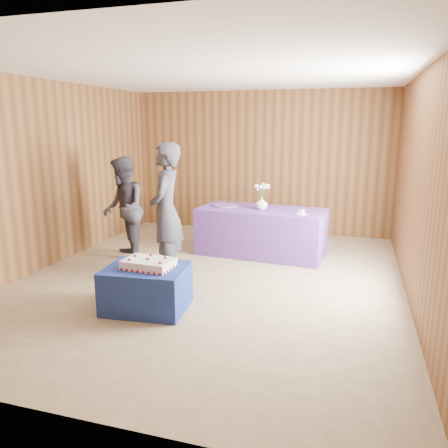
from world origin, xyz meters
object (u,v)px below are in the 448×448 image
at_px(serving_table, 261,232).
at_px(guest_left, 166,211).
at_px(cake_table, 147,288).
at_px(sheet_cake, 149,264).
at_px(guest_right, 124,209).
at_px(vase, 262,203).

distance_m(serving_table, guest_left, 1.82).
bearing_deg(serving_table, guest_left, -121.70).
xyz_separation_m(cake_table, sheet_cake, (0.04, -0.01, 0.30)).
xyz_separation_m(cake_table, guest_right, (-1.19, 1.64, 0.55)).
xyz_separation_m(serving_table, vase, (0.00, -0.02, 0.47)).
bearing_deg(cake_table, vase, 66.98).
xyz_separation_m(guest_left, guest_right, (-0.94, 0.52, -0.12)).
xyz_separation_m(serving_table, guest_right, (-1.98, -0.87, 0.43)).
bearing_deg(cake_table, guest_left, 96.74).
relative_size(sheet_cake, guest_left, 0.32).
bearing_deg(vase, serving_table, 97.07).
bearing_deg(serving_table, cake_table, -102.54).
height_order(serving_table, guest_left, guest_left).
bearing_deg(sheet_cake, guest_left, 107.05).
height_order(cake_table, guest_left, guest_left).
distance_m(cake_table, guest_right, 2.10).
distance_m(cake_table, vase, 2.69).
relative_size(cake_table, guest_right, 0.56).
relative_size(serving_table, guest_right, 1.25).
relative_size(cake_table, guest_left, 0.49).
xyz_separation_m(vase, guest_right, (-1.98, -0.85, -0.05)).
bearing_deg(guest_right, sheet_cake, 3.23).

